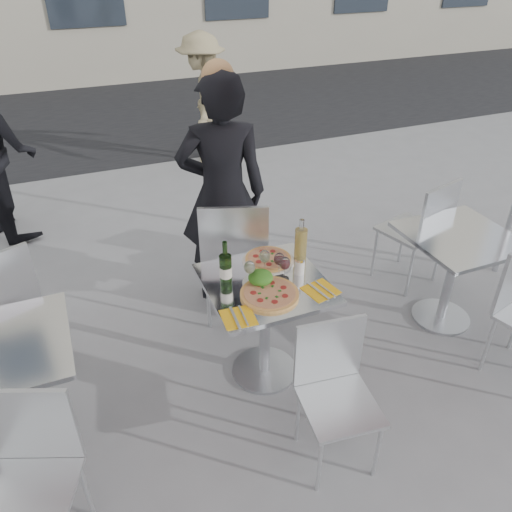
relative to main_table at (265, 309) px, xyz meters
name	(u,v)px	position (x,y,z in m)	size (l,w,h in m)	color
ground	(264,371)	(0.00, 0.00, -0.54)	(80.00, 80.00, 0.00)	slate
street_asphalt	(115,113)	(0.00, 6.50, -0.54)	(24.00, 5.00, 0.00)	black
main_table	(265,309)	(0.00, 0.00, 0.00)	(0.72, 0.72, 0.75)	#B7BABF
side_table_left	(7,376)	(-1.50, 0.00, 0.00)	(0.72, 0.72, 0.75)	#B7BABF
side_table_right	(455,260)	(1.50, 0.00, 0.00)	(0.72, 0.72, 0.75)	#B7BABF
chair_far	(234,252)	(0.02, 0.60, 0.07)	(0.60, 0.61, 1.03)	silver
chair_near	(334,383)	(0.11, -0.68, -0.04)	(0.43, 0.44, 0.85)	silver
side_chair_lnear	(30,467)	(-1.40, -0.62, -0.01)	(0.53, 0.54, 0.90)	silver
side_chair_rfar	(423,226)	(1.58, 0.47, 0.03)	(0.54, 0.55, 0.96)	silver
woman_diner	(222,194)	(0.06, 0.95, 0.37)	(0.66, 0.43, 1.82)	black
pedestrian_b	(203,99)	(0.81, 3.89, 0.26)	(1.03, 0.59, 1.60)	#968660
pizza_near	(270,294)	(-0.03, -0.13, 0.22)	(0.35, 0.35, 0.02)	#E8B25A
pizza_far	(268,260)	(0.11, 0.20, 0.23)	(0.34, 0.34, 0.03)	white
salad_plate	(261,279)	(-0.03, 0.00, 0.25)	(0.22, 0.22, 0.09)	white
wine_bottle	(226,268)	(-0.23, 0.07, 0.32)	(0.08, 0.07, 0.29)	#24471A
carafe	(301,244)	(0.31, 0.15, 0.33)	(0.08, 0.08, 0.29)	#D1B559
sugar_shaker	(299,266)	(0.23, 0.01, 0.26)	(0.06, 0.06, 0.11)	white
wineglass_white_a	(250,268)	(-0.09, 0.03, 0.32)	(0.07, 0.07, 0.16)	white
wineglass_white_b	(265,257)	(0.04, 0.11, 0.32)	(0.07, 0.07, 0.16)	white
wineglass_red_a	(285,264)	(0.12, -0.01, 0.32)	(0.07, 0.07, 0.16)	white
wineglass_red_b	(279,260)	(0.11, 0.04, 0.32)	(0.07, 0.07, 0.16)	white
napkin_left	(238,317)	(-0.27, -0.25, 0.21)	(0.19, 0.20, 0.01)	yellow
napkin_right	(321,290)	(0.27, -0.20, 0.21)	(0.21, 0.21, 0.01)	yellow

